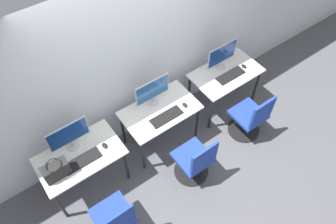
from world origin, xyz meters
name	(u,v)px	position (x,y,z in m)	size (l,w,h in m)	color
ground_plane	(173,153)	(0.00, 0.00, 0.00)	(20.00, 20.00, 0.00)	#4C4C51
wall_back	(139,53)	(0.00, 0.74, 1.40)	(12.00, 0.05, 2.80)	#B7BCC1
desk_left	(81,159)	(-1.19, 0.31, 0.62)	(1.03, 0.62, 0.71)	silver
monitor_left	(69,136)	(-1.19, 0.48, 0.95)	(0.51, 0.16, 0.42)	#B2B2B7
keyboard_left	(83,161)	(-1.19, 0.22, 0.72)	(0.45, 0.16, 0.02)	black
mouse_left	(105,146)	(-0.88, 0.24, 0.73)	(0.06, 0.09, 0.03)	black
office_chair_left	(116,221)	(-1.21, -0.50, 0.35)	(0.48, 0.48, 0.86)	black
desk_center	(160,114)	(0.00, 0.31, 0.62)	(1.03, 0.62, 0.71)	silver
monitor_center	(152,91)	(0.00, 0.47, 0.95)	(0.51, 0.16, 0.42)	#B2B2B7
keyboard_center	(166,117)	(0.00, 0.16, 0.72)	(0.45, 0.16, 0.02)	black
mouse_center	(185,105)	(0.31, 0.17, 0.73)	(0.06, 0.09, 0.03)	black
office_chair_center	(195,162)	(0.03, -0.44, 0.35)	(0.48, 0.48, 0.86)	black
desk_right	(225,76)	(1.19, 0.31, 0.62)	(1.03, 0.62, 0.71)	silver
monitor_right	(222,55)	(1.19, 0.45, 0.95)	(0.51, 0.16, 0.42)	#B2B2B7
keyboard_right	(230,75)	(1.19, 0.22, 0.72)	(0.45, 0.16, 0.02)	black
mouse_right	(244,66)	(1.47, 0.24, 0.73)	(0.06, 0.09, 0.03)	black
office_chair_right	(250,119)	(1.12, -0.36, 0.35)	(0.48, 0.48, 0.86)	black
handbag	(56,170)	(-1.50, 0.22, 0.83)	(0.30, 0.18, 0.25)	black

